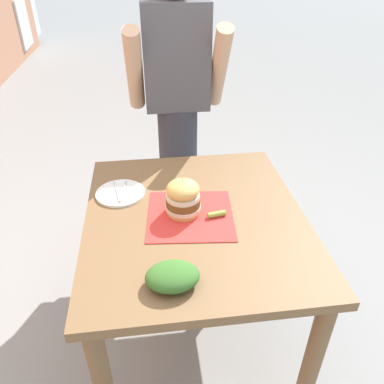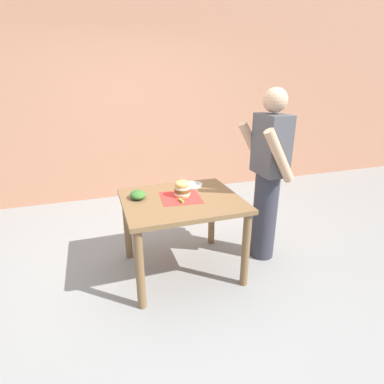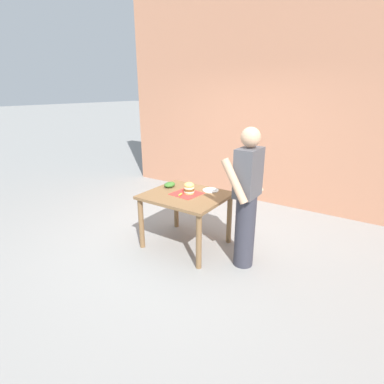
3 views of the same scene
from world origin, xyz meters
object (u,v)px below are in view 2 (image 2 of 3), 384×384
object	(u,v)px
side_plate_with_forks	(191,185)
parked_car_near_curb	(364,119)
patio_table	(182,211)
sandwich	(182,188)
diner_across_table	(268,175)
pickle_spear	(181,201)
side_salad	(138,195)

from	to	relation	value
side_plate_with_forks	parked_car_near_curb	xyz separation A→B (m)	(-3.98, 6.50, -0.03)
patio_table	sandwich	size ratio (longest dim) A/B	5.55
diner_across_table	sandwich	bearing A→B (deg)	-93.97
sandwich	side_plate_with_forks	bearing A→B (deg)	146.25
patio_table	pickle_spear	xyz separation A→B (m)	(0.09, -0.03, 0.14)
sandwich	pickle_spear	xyz separation A→B (m)	(0.13, -0.05, -0.06)
sandwich	pickle_spear	bearing A→B (deg)	-19.87
diner_across_table	parked_car_near_curb	bearing A→B (deg)	126.46
pickle_spear	diner_across_table	size ratio (longest dim) A/B	0.04
patio_table	side_plate_with_forks	world-z (taller)	side_plate_with_forks
side_plate_with_forks	side_salad	world-z (taller)	side_salad
side_plate_with_forks	sandwich	bearing A→B (deg)	-33.75
pickle_spear	side_salad	xyz separation A→B (m)	(-0.21, -0.34, 0.02)
pickle_spear	parked_car_near_curb	xyz separation A→B (m)	(-4.38, 6.72, -0.04)
patio_table	diner_across_table	world-z (taller)	diner_across_table
diner_across_table	pickle_spear	bearing A→B (deg)	-85.29
patio_table	parked_car_near_curb	world-z (taller)	parked_car_near_curb
sandwich	diner_across_table	bearing A→B (deg)	86.03
sandwich	pickle_spear	world-z (taller)	sandwich
pickle_spear	diner_across_table	xyz separation A→B (m)	(-0.07, 0.90, 0.12)
patio_table	side_salad	size ratio (longest dim) A/B	5.79
side_salad	parked_car_near_curb	bearing A→B (deg)	120.55
side_salad	diner_across_table	size ratio (longest dim) A/B	0.11
sandwich	side_salad	bearing A→B (deg)	-101.29
side_plate_with_forks	pickle_spear	bearing A→B (deg)	-29.52
pickle_spear	side_plate_with_forks	xyz separation A→B (m)	(-0.40, 0.23, -0.01)
pickle_spear	parked_car_near_curb	size ratio (longest dim) A/B	0.02
pickle_spear	parked_car_near_curb	world-z (taller)	parked_car_near_curb
sandwich	side_plate_with_forks	xyz separation A→B (m)	(-0.27, 0.18, -0.07)
side_plate_with_forks	side_salad	xyz separation A→B (m)	(0.19, -0.57, 0.03)
side_plate_with_forks	side_salad	size ratio (longest dim) A/B	1.22
sandwich	parked_car_near_curb	bearing A→B (deg)	122.47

